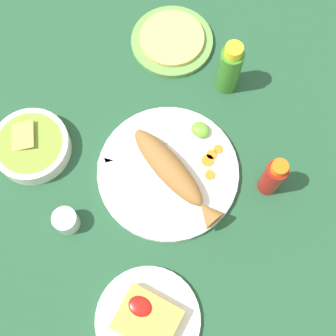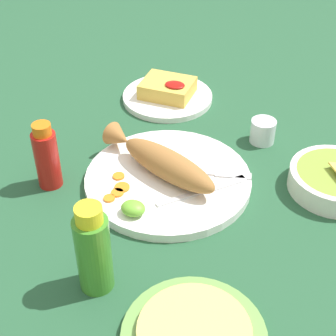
{
  "view_description": "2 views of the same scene",
  "coord_description": "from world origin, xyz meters",
  "px_view_note": "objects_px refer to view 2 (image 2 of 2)",
  "views": [
    {
      "loc": [
        -0.16,
        0.3,
        1.02
      ],
      "look_at": [
        0.0,
        0.0,
        0.04
      ],
      "focal_mm": 50.0,
      "sensor_mm": 36.0,
      "label": 1
    },
    {
      "loc": [
        0.27,
        -0.73,
        0.64
      ],
      "look_at": [
        0.0,
        0.0,
        0.04
      ],
      "focal_mm": 55.0,
      "sensor_mm": 36.0,
      "label": 2
    }
  ],
  "objects_px": {
    "fork_near": "(210,173)",
    "salt_cup": "(263,132)",
    "hot_sauce_bottle_green": "(93,251)",
    "guacamole_bowl": "(336,179)",
    "main_plate": "(168,180)",
    "fork_far": "(208,189)",
    "hot_sauce_bottle_red": "(47,157)",
    "fried_fish": "(161,161)",
    "side_plate_fries": "(168,97)"
  },
  "relations": [
    {
      "from": "main_plate",
      "to": "guacamole_bowl",
      "type": "distance_m",
      "value": 0.32
    },
    {
      "from": "main_plate",
      "to": "fork_near",
      "type": "xyz_separation_m",
      "value": [
        0.07,
        0.04,
        0.01
      ]
    },
    {
      "from": "main_plate",
      "to": "salt_cup",
      "type": "bearing_deg",
      "value": 55.97
    },
    {
      "from": "main_plate",
      "to": "fork_near",
      "type": "relative_size",
      "value": 1.75
    },
    {
      "from": "hot_sauce_bottle_green",
      "to": "guacamole_bowl",
      "type": "height_order",
      "value": "hot_sauce_bottle_green"
    },
    {
      "from": "main_plate",
      "to": "fried_fish",
      "type": "relative_size",
      "value": 1.18
    },
    {
      "from": "fried_fish",
      "to": "salt_cup",
      "type": "distance_m",
      "value": 0.26
    },
    {
      "from": "fried_fish",
      "to": "hot_sauce_bottle_green",
      "type": "distance_m",
      "value": 0.28
    },
    {
      "from": "main_plate",
      "to": "hot_sauce_bottle_red",
      "type": "height_order",
      "value": "hot_sauce_bottle_red"
    },
    {
      "from": "fried_fish",
      "to": "main_plate",
      "type": "bearing_deg",
      "value": 0.0
    },
    {
      "from": "hot_sauce_bottle_green",
      "to": "main_plate",
      "type": "bearing_deg",
      "value": 86.41
    },
    {
      "from": "main_plate",
      "to": "salt_cup",
      "type": "xyz_separation_m",
      "value": [
        0.14,
        0.21,
        0.01
      ]
    },
    {
      "from": "main_plate",
      "to": "guacamole_bowl",
      "type": "height_order",
      "value": "guacamole_bowl"
    },
    {
      "from": "fork_near",
      "to": "salt_cup",
      "type": "xyz_separation_m",
      "value": [
        0.07,
        0.17,
        0.0
      ]
    },
    {
      "from": "fork_far",
      "to": "side_plate_fries",
      "type": "xyz_separation_m",
      "value": [
        -0.2,
        0.31,
        -0.01
      ]
    },
    {
      "from": "fork_near",
      "to": "fork_far",
      "type": "height_order",
      "value": "same"
    },
    {
      "from": "fork_near",
      "to": "hot_sauce_bottle_green",
      "type": "distance_m",
      "value": 0.32
    },
    {
      "from": "fork_far",
      "to": "hot_sauce_bottle_green",
      "type": "distance_m",
      "value": 0.28
    },
    {
      "from": "fork_near",
      "to": "guacamole_bowl",
      "type": "height_order",
      "value": "guacamole_bowl"
    },
    {
      "from": "fork_near",
      "to": "hot_sauce_bottle_green",
      "type": "height_order",
      "value": "hot_sauce_bottle_green"
    },
    {
      "from": "fried_fish",
      "to": "salt_cup",
      "type": "height_order",
      "value": "fried_fish"
    },
    {
      "from": "salt_cup",
      "to": "hot_sauce_bottle_green",
      "type": "bearing_deg",
      "value": -108.17
    },
    {
      "from": "hot_sauce_bottle_green",
      "to": "salt_cup",
      "type": "distance_m",
      "value": 0.51
    },
    {
      "from": "fork_near",
      "to": "hot_sauce_bottle_green",
      "type": "bearing_deg",
      "value": -119.34
    },
    {
      "from": "main_plate",
      "to": "side_plate_fries",
      "type": "relative_size",
      "value": 1.48
    },
    {
      "from": "main_plate",
      "to": "side_plate_fries",
      "type": "distance_m",
      "value": 0.32
    },
    {
      "from": "fork_near",
      "to": "hot_sauce_bottle_green",
      "type": "relative_size",
      "value": 1.15
    },
    {
      "from": "hot_sauce_bottle_red",
      "to": "salt_cup",
      "type": "distance_m",
      "value": 0.46
    },
    {
      "from": "side_plate_fries",
      "to": "main_plate",
      "type": "bearing_deg",
      "value": -69.31
    },
    {
      "from": "side_plate_fries",
      "to": "guacamole_bowl",
      "type": "relative_size",
      "value": 1.24
    },
    {
      "from": "hot_sauce_bottle_green",
      "to": "salt_cup",
      "type": "height_order",
      "value": "hot_sauce_bottle_green"
    },
    {
      "from": "main_plate",
      "to": "fork_far",
      "type": "relative_size",
      "value": 2.27
    },
    {
      "from": "main_plate",
      "to": "guacamole_bowl",
      "type": "relative_size",
      "value": 1.83
    },
    {
      "from": "fried_fish",
      "to": "side_plate_fries",
      "type": "bearing_deg",
      "value": 130.48
    },
    {
      "from": "side_plate_fries",
      "to": "guacamole_bowl",
      "type": "bearing_deg",
      "value": -26.28
    },
    {
      "from": "hot_sauce_bottle_red",
      "to": "hot_sauce_bottle_green",
      "type": "bearing_deg",
      "value": -44.2
    },
    {
      "from": "main_plate",
      "to": "side_plate_fries",
      "type": "bearing_deg",
      "value": 110.69
    },
    {
      "from": "main_plate",
      "to": "hot_sauce_bottle_green",
      "type": "distance_m",
      "value": 0.28
    },
    {
      "from": "fork_near",
      "to": "side_plate_fries",
      "type": "height_order",
      "value": "fork_near"
    },
    {
      "from": "fork_near",
      "to": "guacamole_bowl",
      "type": "xyz_separation_m",
      "value": [
        0.23,
        0.06,
        0.0
      ]
    },
    {
      "from": "hot_sauce_bottle_red",
      "to": "side_plate_fries",
      "type": "relative_size",
      "value": 0.63
    },
    {
      "from": "guacamole_bowl",
      "to": "main_plate",
      "type": "bearing_deg",
      "value": -162.52
    },
    {
      "from": "main_plate",
      "to": "fork_far",
      "type": "bearing_deg",
      "value": -8.32
    },
    {
      "from": "guacamole_bowl",
      "to": "fried_fish",
      "type": "bearing_deg",
      "value": -164.61
    },
    {
      "from": "hot_sauce_bottle_red",
      "to": "fried_fish",
      "type": "bearing_deg",
      "value": 24.05
    },
    {
      "from": "fork_near",
      "to": "salt_cup",
      "type": "height_order",
      "value": "salt_cup"
    },
    {
      "from": "fork_near",
      "to": "fork_far",
      "type": "xyz_separation_m",
      "value": [
        0.01,
        -0.05,
        0.0
      ]
    },
    {
      "from": "fork_near",
      "to": "main_plate",
      "type": "bearing_deg",
      "value": -167.24
    },
    {
      "from": "salt_cup",
      "to": "main_plate",
      "type": "bearing_deg",
      "value": -124.03
    },
    {
      "from": "hot_sauce_bottle_red",
      "to": "guacamole_bowl",
      "type": "distance_m",
      "value": 0.55
    }
  ]
}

